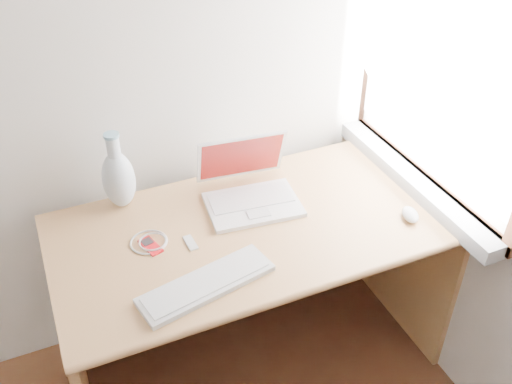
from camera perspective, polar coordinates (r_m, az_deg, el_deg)
name	(u,v)px	position (r m, az deg, el deg)	size (l,w,h in m)	color
window	(440,62)	(2.11, 17.95, 12.29)	(0.11, 0.99, 1.10)	white
desk	(246,254)	(2.26, -0.98, -6.22)	(1.45, 0.73, 0.77)	tan
laptop	(248,188)	(2.14, -0.77, 0.35)	(0.37, 0.32, 0.23)	white
external_keyboard	(207,284)	(1.82, -4.97, -9.13)	(0.46, 0.22, 0.02)	silver
mouse	(410,215)	(2.15, 15.17, -2.19)	(0.06, 0.09, 0.03)	white
ipod	(151,246)	(1.99, -10.50, -5.32)	(0.07, 0.11, 0.01)	#AC0B12
cable_coil	(149,242)	(2.01, -10.66, -4.93)	(0.13, 0.13, 0.01)	silver
remote	(191,243)	(1.98, -6.56, -5.06)	(0.03, 0.08, 0.01)	silver
vase	(118,178)	(2.13, -13.60, 1.42)	(0.12, 0.12, 0.31)	silver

